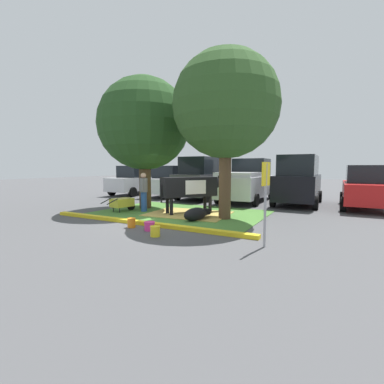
{
  "coord_description": "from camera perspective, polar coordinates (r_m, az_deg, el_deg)",
  "views": [
    {
      "loc": [
        5.52,
        -8.09,
        1.94
      ],
      "look_at": [
        0.16,
        1.86,
        0.9
      ],
      "focal_mm": 25.52,
      "sensor_mm": 36.0,
      "label": 1
    }
  ],
  "objects": [
    {
      "name": "parking_sign",
      "position": [
        6.73,
        15.14,
        0.9
      ],
      "size": [
        0.1,
        0.44,
        2.06
      ],
      "color": "#99999E",
      "rests_on": "ground"
    },
    {
      "name": "cow_holstein",
      "position": [
        11.32,
        -0.13,
        1.05
      ],
      "size": [
        2.24,
        2.69,
        1.56
      ],
      "color": "black",
      "rests_on": "ground"
    },
    {
      "name": "calf_lying",
      "position": [
        9.89,
        0.86,
        -4.64
      ],
      "size": [
        0.74,
        1.33,
        0.48
      ],
      "color": "black",
      "rests_on": "ground"
    },
    {
      "name": "curb_yellow",
      "position": [
        9.43,
        -10.67,
        -6.33
      ],
      "size": [
        8.07,
        0.24,
        0.12
      ],
      "primitive_type": "cube",
      "color": "yellow",
      "rests_on": "ground"
    },
    {
      "name": "hatchback_white",
      "position": [
        18.12,
        -4.34,
        2.23
      ],
      "size": [
        2.04,
        4.41,
        2.02
      ],
      "color": "silver",
      "rests_on": "ground"
    },
    {
      "name": "pickup_truck_black",
      "position": [
        15.74,
        11.46,
        2.15
      ],
      "size": [
        2.24,
        5.41,
        2.42
      ],
      "color": "silver",
      "rests_on": "ground"
    },
    {
      "name": "wheelbarrow",
      "position": [
        12.26,
        -14.33,
        -2.19
      ],
      "size": [
        0.76,
        1.62,
        0.63
      ],
      "color": "gold",
      "rests_on": "ground"
    },
    {
      "name": "person_handler",
      "position": [
        11.94,
        -10.07,
        0.25
      ],
      "size": [
        0.34,
        0.5,
        1.69
      ],
      "color": "#23478C",
      "rests_on": "ground"
    },
    {
      "name": "suv_black",
      "position": [
        15.07,
        21.33,
        2.35
      ],
      "size": [
        2.14,
        4.61,
        2.52
      ],
      "color": "black",
      "rests_on": "ground"
    },
    {
      "name": "shade_tree_left",
      "position": [
        13.06,
        -9.98,
        13.75
      ],
      "size": [
        4.21,
        4.21,
        6.02
      ],
      "color": "#4C3823",
      "rests_on": "ground"
    },
    {
      "name": "hay_bedding",
      "position": [
        11.2,
        -0.73,
        -4.59
      ],
      "size": [
        3.36,
        2.62,
        0.04
      ],
      "primitive_type": "cube",
      "rotation": [
        0.0,
        0.0,
        0.07
      ],
      "color": "tan",
      "rests_on": "ground"
    },
    {
      "name": "suv_dark_grey",
      "position": [
        16.63,
        2.33,
        2.95
      ],
      "size": [
        2.14,
        4.61,
        2.52
      ],
      "color": "#3D3D42",
      "rests_on": "ground"
    },
    {
      "name": "shade_tree_right",
      "position": [
        10.36,
        7.07,
        17.52
      ],
      "size": [
        3.86,
        3.86,
        6.1
      ],
      "color": "#4C3823",
      "rests_on": "ground"
    },
    {
      "name": "bucket_orange",
      "position": [
        9.01,
        -12.54,
        -6.26
      ],
      "size": [
        0.28,
        0.28,
        0.31
      ],
      "color": "orange",
      "rests_on": "ground"
    },
    {
      "name": "grass_island",
      "position": [
        11.52,
        -2.57,
        -4.39
      ],
      "size": [
        6.87,
        4.85,
        0.02
      ],
      "primitive_type": "cube",
      "color": "#477A33",
      "rests_on": "ground"
    },
    {
      "name": "bucket_yellow",
      "position": [
        7.77,
        -7.7,
        -8.07
      ],
      "size": [
        0.29,
        0.29,
        0.3
      ],
      "color": "yellow",
      "rests_on": "ground"
    },
    {
      "name": "sedan_silver",
      "position": [
        19.67,
        -11.65,
        2.37
      ],
      "size": [
        2.04,
        4.41,
        2.02
      ],
      "color": "silver",
      "rests_on": "ground"
    },
    {
      "name": "sedan_blue",
      "position": [
        14.99,
        32.49,
        0.78
      ],
      "size": [
        2.04,
        4.41,
        2.02
      ],
      "color": "red",
      "rests_on": "ground"
    },
    {
      "name": "ground_plane",
      "position": [
        9.98,
        -5.92,
        -5.98
      ],
      "size": [
        80.0,
        80.0,
        0.0
      ],
      "primitive_type": "plane",
      "color": "#4C4C4F"
    },
    {
      "name": "bucket_pink",
      "position": [
        8.5,
        -8.88,
        -7.02
      ],
      "size": [
        0.34,
        0.34,
        0.27
      ],
      "color": "#EA3893",
      "rests_on": "ground"
    }
  ]
}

